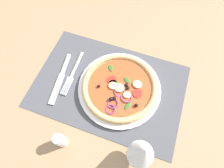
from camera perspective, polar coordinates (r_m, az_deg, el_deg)
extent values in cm
cube|color=#9E7A56|center=(63.19, -0.98, -1.15)|extent=(190.00, 140.00, 2.40)
cube|color=#4C4C51|center=(61.91, -1.00, -0.63)|extent=(50.93, 33.82, 0.40)
cylinder|color=white|center=(60.69, 2.38, -1.42)|extent=(27.89, 27.89, 1.22)
cylinder|color=tan|center=(59.68, 2.42, -0.99)|extent=(25.11, 25.11, 1.00)
torus|color=tan|center=(58.89, 2.45, -0.65)|extent=(24.90, 24.90, 1.80)
cylinder|color=#C64C23|center=(59.08, 2.44, -0.73)|extent=(20.59, 20.59, 0.30)
ellipsoid|color=beige|center=(58.13, 2.29, -1.18)|extent=(3.51, 3.16, 1.05)
ellipsoid|color=beige|center=(59.24, 8.06, -0.06)|extent=(3.22, 2.90, 0.97)
ellipsoid|color=beige|center=(57.46, 4.80, -3.44)|extent=(2.68, 2.41, 0.80)
ellipsoid|color=beige|center=(58.47, 0.26, -0.51)|extent=(3.06, 2.75, 0.92)
sphere|color=black|center=(58.39, 5.19, -0.92)|extent=(1.15, 1.15, 1.15)
sphere|color=black|center=(56.65, 0.74, -4.51)|extent=(1.19, 1.19, 1.19)
sphere|color=black|center=(56.36, 7.73, -6.76)|extent=(1.17, 1.17, 1.17)
sphere|color=black|center=(58.50, -4.27, -0.68)|extent=(1.01, 1.01, 1.01)
sphere|color=black|center=(58.62, 4.55, -0.32)|extent=(1.14, 1.14, 1.14)
sphere|color=black|center=(56.43, -0.33, -4.84)|extent=(1.36, 1.36, 1.36)
torus|color=#8E3D75|center=(57.25, 4.64, -4.37)|extent=(3.66, 3.65, 0.90)
torus|color=#8E3D75|center=(55.82, -0.48, -8.06)|extent=(3.33, 3.28, 1.24)
torus|color=#8E3D75|center=(57.81, 2.46, -2.62)|extent=(3.73, 3.62, 1.62)
torus|color=#8E3D75|center=(56.40, 0.28, -6.25)|extent=(3.61, 3.58, 1.02)
cylinder|color=#A3281E|center=(58.26, 8.05, -3.02)|extent=(3.15, 3.15, 0.30)
cylinder|color=#A3281E|center=(58.95, 0.17, -0.21)|extent=(2.77, 2.77, 0.30)
cylinder|color=#A3281E|center=(59.64, 0.02, 1.19)|extent=(3.32, 3.32, 0.30)
ellipsoid|color=#2D6B28|center=(56.40, 5.04, -7.03)|extent=(2.14, 3.08, 0.30)
ellipsoid|color=#2D6B28|center=(61.87, -0.42, 5.19)|extent=(2.68, 3.11, 0.30)
ellipsoid|color=#2D6B28|center=(59.79, 4.82, 1.18)|extent=(3.09, 2.77, 0.30)
ellipsoid|color=#2D6B28|center=(58.79, 0.68, -0.43)|extent=(2.90, 3.03, 0.30)
cube|color=silver|center=(66.70, -11.10, 6.10)|extent=(1.32, 11.19, 0.44)
cube|color=silver|center=(64.06, -13.39, 1.06)|extent=(2.29, 2.60, 0.44)
cube|color=silver|center=(63.31, -15.32, -1.38)|extent=(0.48, 4.33, 0.44)
cube|color=silver|center=(63.09, -14.84, -1.53)|extent=(0.48, 4.33, 0.44)
cube|color=silver|center=(62.87, -14.35, -1.69)|extent=(0.48, 4.33, 0.44)
cube|color=silver|center=(62.66, -13.86, -1.84)|extent=(0.48, 4.33, 0.44)
cube|color=silver|center=(67.60, -14.48, 6.19)|extent=(2.41, 8.50, 0.62)
cube|color=silver|center=(63.87, -17.20, -1.44)|extent=(3.54, 11.76, 0.44)
cylinder|color=silver|center=(56.91, 8.10, -21.62)|extent=(6.40, 6.40, 0.40)
cylinder|color=silver|center=(53.75, 8.56, -21.40)|extent=(0.80, 0.80, 6.00)
cone|color=silver|center=(46.59, 9.85, -20.78)|extent=(7.20, 7.20, 8.50)
cone|color=#D1336B|center=(46.95, 9.78, -20.82)|extent=(6.00, 6.00, 6.98)
cylinder|color=silver|center=(56.24, -16.01, -16.93)|extent=(3.20, 3.20, 5.50)
cylinder|color=#ADADB2|center=(53.05, -16.95, -16.37)|extent=(2.88, 2.88, 1.20)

